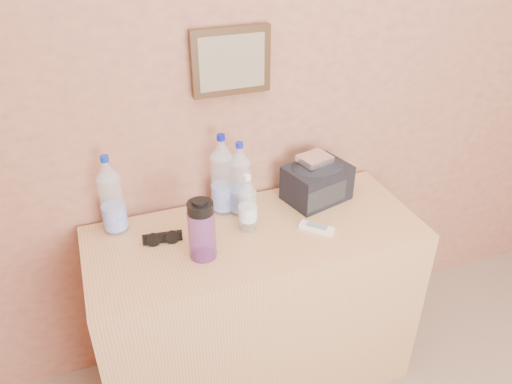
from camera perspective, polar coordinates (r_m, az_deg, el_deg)
picture_frame at (r=1.89m, az=-2.87°, el=14.68°), size 0.30×0.03×0.25m
dresser at (r=2.20m, az=0.00°, el=-13.10°), size 1.30×0.54×0.81m
pet_large_a at (r=1.94m, az=-16.17°, el=-0.73°), size 0.09×0.09×0.32m
pet_large_b at (r=1.98m, az=-3.85°, el=1.60°), size 0.09×0.09×0.34m
pet_large_c at (r=1.98m, az=-1.83°, el=1.14°), size 0.08×0.08×0.31m
pet_small at (r=1.89m, az=-0.96°, el=-1.60°), size 0.07×0.07×0.24m
nalgene_bottle at (r=1.76m, az=-6.23°, el=-4.27°), size 0.10×0.10×0.24m
sunglasses at (r=1.90m, az=-10.63°, el=-5.15°), size 0.15×0.07×0.04m
ac_remote at (r=1.95m, az=6.95°, el=-4.11°), size 0.12×0.13×0.02m
toiletry_bag at (r=2.10m, az=6.99°, el=1.28°), size 0.29×0.24×0.17m
foil_packet at (r=2.06m, az=6.73°, el=3.78°), size 0.14×0.13×0.03m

